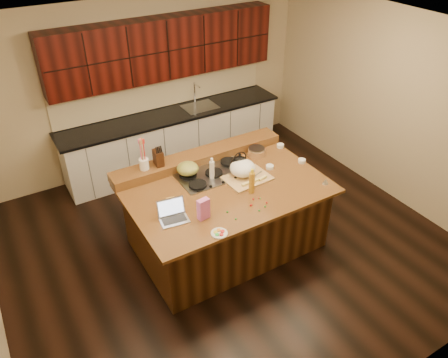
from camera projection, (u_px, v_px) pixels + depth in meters
room at (226, 156)px, 5.07m from camera, size 5.52×5.02×2.72m
island at (226, 216)px, 5.56m from camera, size 2.40×1.60×0.92m
back_ledge at (199, 157)px, 5.77m from camera, size 2.40×0.30×0.12m
cooktop at (214, 174)px, 5.51m from camera, size 0.92×0.52×0.05m
back_counter at (171, 110)px, 6.99m from camera, size 3.70×0.66×2.40m
kettle at (240, 163)px, 5.48m from camera, size 0.22×0.22×0.20m
green_bowl at (188, 169)px, 5.42m from camera, size 0.32×0.32×0.15m
laptop at (173, 214)px, 4.77m from camera, size 0.34×0.28×0.22m
oil_bottle at (252, 183)px, 5.14m from camera, size 0.08×0.08×0.27m
vinegar_bottle at (212, 170)px, 5.38m from camera, size 0.07×0.07×0.25m
wooden_tray at (244, 170)px, 5.42m from camera, size 0.58×0.46×0.23m
ramekin_a at (270, 167)px, 5.64m from camera, size 0.10×0.10×0.04m
ramekin_b at (302, 161)px, 5.76m from camera, size 0.13×0.13×0.04m
ramekin_c at (280, 146)px, 6.10m from camera, size 0.11×0.11×0.04m
strainer_bowl at (257, 152)px, 5.90m from camera, size 0.28×0.28×0.09m
kitchen_timer at (326, 181)px, 5.34m from camera, size 0.09×0.09×0.07m
pink_bag at (203, 209)px, 4.73m from camera, size 0.14×0.09×0.25m
candy_plate at (219, 233)px, 4.58m from camera, size 0.20×0.20×0.01m
package_box at (171, 203)px, 4.92m from camera, size 0.10×0.08×0.13m
utensil_crock at (144, 164)px, 5.38m from camera, size 0.15×0.15×0.14m
knife_block at (158, 158)px, 5.44m from camera, size 0.11×0.17×0.20m
gumdrop_0 at (267, 203)px, 5.02m from camera, size 0.02×0.02×0.02m
gumdrop_1 at (265, 206)px, 4.96m from camera, size 0.02×0.02×0.02m
gumdrop_2 at (251, 205)px, 4.98m from camera, size 0.02×0.02×0.02m
gumdrop_3 at (236, 219)px, 4.77m from camera, size 0.02×0.02×0.02m
gumdrop_4 at (253, 199)px, 5.08m from camera, size 0.02×0.02×0.02m
gumdrop_5 at (260, 198)px, 5.09m from camera, size 0.02×0.02×0.02m
gumdrop_6 at (259, 198)px, 5.09m from camera, size 0.02×0.02×0.02m
gumdrop_7 at (259, 211)px, 4.90m from camera, size 0.02×0.02×0.02m
gumdrop_8 at (251, 205)px, 4.98m from camera, size 0.02×0.02×0.02m
gumdrop_9 at (227, 212)px, 4.88m from camera, size 0.02×0.02×0.02m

